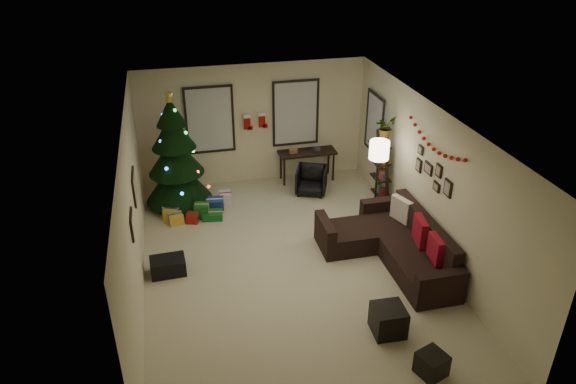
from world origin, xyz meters
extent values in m
plane|color=#C1B892|center=(0.00, 0.00, 0.00)|extent=(7.00, 7.00, 0.00)
plane|color=white|center=(0.00, 0.00, 2.70)|extent=(7.00, 7.00, 0.00)
plane|color=beige|center=(0.00, 3.50, 1.35)|extent=(5.00, 0.00, 5.00)
plane|color=beige|center=(0.00, -3.50, 1.35)|extent=(5.00, 0.00, 5.00)
plane|color=beige|center=(-2.50, 0.00, 1.35)|extent=(0.00, 7.00, 7.00)
plane|color=beige|center=(2.50, 0.00, 1.35)|extent=(0.00, 7.00, 7.00)
cube|color=#728CB2|center=(-0.95, 3.47, 1.55)|extent=(0.94, 0.02, 1.35)
cube|color=beige|center=(-0.95, 3.47, 1.55)|extent=(0.94, 0.03, 1.35)
cube|color=#728CB2|center=(0.95, 3.47, 1.55)|extent=(0.94, 0.02, 1.35)
cube|color=beige|center=(0.95, 3.47, 1.55)|extent=(0.94, 0.03, 1.35)
cube|color=#728CB2|center=(2.47, 2.55, 1.50)|extent=(0.05, 0.27, 1.17)
cube|color=beige|center=(2.47, 2.55, 1.50)|extent=(0.05, 0.45, 1.17)
cylinder|color=black|center=(-1.76, 2.69, 0.15)|extent=(0.10, 0.10, 0.30)
cone|color=black|center=(-1.76, 2.69, 0.60)|extent=(1.37, 1.37, 0.96)
cone|color=black|center=(-1.76, 2.69, 1.16)|extent=(1.13, 1.13, 0.80)
cone|color=black|center=(-1.76, 2.69, 1.66)|extent=(0.89, 0.89, 0.70)
cone|color=black|center=(-1.76, 2.69, 2.06)|extent=(0.60, 0.60, 0.55)
cylinder|color=maroon|center=(-1.76, 2.69, 0.02)|extent=(1.11, 1.11, 0.04)
cube|color=navy|center=(-1.05, 2.35, 0.11)|extent=(0.35, 0.28, 0.22)
cube|color=#14591E|center=(-1.35, 2.05, 0.15)|extent=(0.28, 0.25, 0.30)
cube|color=silver|center=(-0.80, 2.65, 0.09)|extent=(0.25, 0.30, 0.18)
cube|color=gold|center=(-1.95, 2.10, 0.12)|extent=(0.30, 0.22, 0.25)
cube|color=maroon|center=(-1.55, 1.90, 0.10)|extent=(0.22, 0.22, 0.20)
cube|color=navy|center=(-2.05, 2.55, 0.14)|extent=(0.26, 0.26, 0.28)
cube|color=#14591E|center=(-1.15, 1.95, 0.07)|extent=(0.40, 0.30, 0.15)
cube|color=silver|center=(-1.99, 2.32, 0.12)|extent=(0.34, 0.26, 0.25)
cube|color=gold|center=(-1.88, 1.94, 0.10)|extent=(0.28, 0.27, 0.21)
cube|color=black|center=(2.03, -0.33, 0.19)|extent=(0.83, 2.22, 0.39)
cube|color=black|center=(2.35, -0.33, 0.62)|extent=(0.20, 2.22, 0.46)
cube|color=black|center=(2.03, -1.54, 0.30)|extent=(0.83, 0.20, 0.61)
cube|color=black|center=(2.03, 0.88, 0.30)|extent=(0.83, 0.20, 0.61)
cube|color=black|center=(1.22, 0.36, 0.19)|extent=(0.79, 0.83, 0.39)
cube|color=black|center=(0.74, 0.36, 0.30)|extent=(0.18, 0.83, 0.61)
cube|color=maroon|center=(2.21, -0.95, 0.64)|extent=(0.15, 0.44, 0.43)
cube|color=maroon|center=(2.21, -0.39, 0.64)|extent=(0.20, 0.49, 0.48)
cube|color=beige|center=(2.21, 0.40, 0.63)|extent=(0.27, 0.46, 0.45)
cube|color=black|center=(1.01, -1.93, 0.22)|extent=(0.48, 0.48, 0.44)
cube|color=black|center=(1.27, -2.82, 0.17)|extent=(0.45, 0.45, 0.33)
cube|color=black|center=(1.17, 3.22, 0.68)|extent=(1.30, 0.47, 0.05)
cylinder|color=black|center=(0.59, 3.03, 0.33)|extent=(0.05, 0.05, 0.65)
cylinder|color=black|center=(0.59, 3.41, 0.33)|extent=(0.05, 0.05, 0.65)
cylinder|color=black|center=(1.74, 3.03, 0.33)|extent=(0.05, 0.05, 0.65)
cylinder|color=black|center=(1.74, 3.41, 0.33)|extent=(0.05, 0.05, 0.65)
imported|color=black|center=(1.09, 2.57, 0.30)|extent=(0.75, 0.73, 0.60)
cube|color=black|center=(2.32, 1.39, 0.83)|extent=(0.05, 0.05, 1.66)
cube|color=black|center=(2.32, 1.84, 0.83)|extent=(0.05, 0.05, 1.66)
cube|color=black|center=(2.29, 1.62, 0.32)|extent=(0.30, 0.46, 0.03)
cube|color=black|center=(2.29, 1.62, 0.69)|extent=(0.30, 0.46, 0.03)
cube|color=black|center=(2.29, 1.62, 1.06)|extent=(0.30, 0.46, 0.03)
cube|color=black|center=(2.29, 1.62, 1.43)|extent=(0.30, 0.46, 0.03)
imported|color=#4C4C4C|center=(2.30, 1.63, 1.85)|extent=(0.68, 0.66, 0.58)
cylinder|color=black|center=(1.95, 1.04, 0.02)|extent=(0.31, 0.31, 0.03)
cylinder|color=black|center=(1.95, 1.04, 0.77)|extent=(0.03, 0.03, 1.47)
cylinder|color=white|center=(1.95, 1.04, 1.58)|extent=(0.37, 0.37, 0.35)
cube|color=black|center=(-2.48, 0.77, 1.48)|extent=(0.04, 0.60, 0.50)
cube|color=tan|center=(-2.48, 0.77, 1.48)|extent=(0.01, 0.54, 0.45)
cube|color=black|center=(-2.48, -0.54, 1.52)|extent=(0.04, 0.45, 0.35)
cube|color=beige|center=(-2.48, -0.54, 1.52)|extent=(0.01, 0.41, 0.31)
cube|color=black|center=(2.48, -0.60, 1.55)|extent=(0.03, 0.22, 0.28)
cube|color=black|center=(2.48, -0.25, 1.70)|extent=(0.03, 0.18, 0.22)
cube|color=black|center=(2.48, -0.25, 1.40)|extent=(0.03, 0.20, 0.16)
cube|color=black|center=(2.48, 0.10, 1.58)|extent=(0.03, 0.26, 0.20)
cube|color=black|center=(2.48, 0.45, 1.48)|extent=(0.03, 0.18, 0.24)
cube|color=black|center=(2.48, 0.45, 1.78)|extent=(0.03, 0.16, 0.16)
cube|color=#990F0C|center=(-0.15, 3.43, 1.43)|extent=(0.14, 0.04, 0.30)
cube|color=white|center=(-0.15, 3.43, 1.58)|extent=(0.16, 0.05, 0.08)
cube|color=#990F0C|center=(-0.08, 3.43, 1.30)|extent=(0.10, 0.04, 0.08)
cube|color=#990F0C|center=(0.18, 3.43, 1.45)|extent=(0.14, 0.04, 0.30)
cube|color=white|center=(0.18, 3.43, 1.60)|extent=(0.16, 0.05, 0.08)
cube|color=#990F0C|center=(0.25, 3.43, 1.32)|extent=(0.10, 0.04, 0.08)
cube|color=black|center=(-2.09, 0.28, 0.15)|extent=(0.60, 0.42, 0.29)
camera|label=1|loc=(-1.80, -7.45, 5.55)|focal=33.28mm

